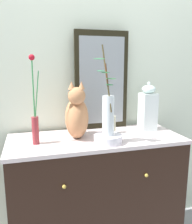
{
  "coord_description": "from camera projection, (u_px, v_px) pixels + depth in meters",
  "views": [
    {
      "loc": [
        -0.43,
        -1.53,
        1.42
      ],
      "look_at": [
        0.0,
        0.0,
        1.1
      ],
      "focal_mm": 38.1,
      "sensor_mm": 36.0,
      "label": 1
    }
  ],
  "objects": [
    {
      "name": "candle_pillar",
      "position": [
        113.0,
        125.0,
        1.75
      ],
      "size": [
        0.04,
        0.04,
        0.14
      ],
      "color": "beige",
      "rests_on": "sideboard"
    },
    {
      "name": "mirror_leaning",
      "position": [
        102.0,
        81.0,
        1.83
      ],
      "size": [
        0.42,
        0.03,
        0.75
      ],
      "color": "black",
      "rests_on": "sideboard"
    },
    {
      "name": "vase_slim_green",
      "position": [
        35.0,
        120.0,
        1.49
      ],
      "size": [
        0.06,
        0.04,
        0.56
      ],
      "color": "maroon",
      "rests_on": "sideboard"
    },
    {
      "name": "bowl_porcelain",
      "position": [
        108.0,
        139.0,
        1.54
      ],
      "size": [
        0.18,
        0.18,
        0.05
      ],
      "primitive_type": "cylinder",
      "color": "silver",
      "rests_on": "sideboard"
    },
    {
      "name": "sideboard",
      "position": [
        96.0,
        197.0,
        1.75
      ],
      "size": [
        1.21,
        0.52,
        0.92
      ],
      "color": "black",
      "rests_on": "ground_plane"
    },
    {
      "name": "cat_sitting",
      "position": [
        77.0,
        115.0,
        1.62
      ],
      "size": [
        0.2,
        0.44,
        0.39
      ],
      "color": "#B4784F",
      "rests_on": "sideboard"
    },
    {
      "name": "jar_lidded_porcelain",
      "position": [
        148.0,
        108.0,
        1.82
      ],
      "size": [
        0.11,
        0.11,
        0.37
      ],
      "color": "white",
      "rests_on": "sideboard"
    },
    {
      "name": "wall_back",
      "position": [
        85.0,
        79.0,
        1.89
      ],
      "size": [
        4.4,
        0.08,
        2.6
      ],
      "primitive_type": "cube",
      "color": "silver",
      "rests_on": "ground_plane"
    },
    {
      "name": "vase_glass_clear",
      "position": [
        108.0,
        113.0,
        1.5
      ],
      "size": [
        0.15,
        0.13,
        0.57
      ],
      "color": "silver",
      "rests_on": "bowl_porcelain"
    }
  ]
}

